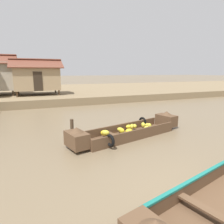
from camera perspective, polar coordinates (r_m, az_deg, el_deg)
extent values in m
plane|color=#726047|center=(13.27, -5.62, -1.66)|extent=(300.00, 300.00, 0.00)
cube|color=#7F6B4C|center=(27.69, -14.78, 5.59)|extent=(160.00, 20.00, 0.71)
cube|color=brown|center=(9.46, 4.84, -6.69)|extent=(4.90, 2.34, 0.12)
cube|color=brown|center=(9.82, 2.60, -4.49)|extent=(4.62, 1.20, 0.37)
cube|color=brown|center=(8.97, 7.35, -6.12)|extent=(4.62, 1.20, 0.37)
cube|color=brown|center=(11.25, 15.26, -2.25)|extent=(0.87, 1.19, 0.58)
cone|color=brown|center=(11.17, 15.36, -0.29)|extent=(0.68, 0.68, 0.20)
cube|color=brown|center=(7.93, -10.06, -7.77)|extent=(0.87, 1.19, 0.58)
cone|color=brown|center=(7.81, -10.16, -5.04)|extent=(0.68, 0.68, 0.20)
cube|color=brown|center=(8.77, -0.15, -6.30)|extent=(0.46, 1.15, 0.05)
torus|color=black|center=(10.92, 8.73, -2.77)|extent=(0.24, 0.53, 0.52)
torus|color=black|center=(7.90, -0.51, -8.19)|extent=(0.24, 0.53, 0.52)
ellipsoid|color=yellow|center=(8.91, 2.83, -5.40)|extent=(0.27, 0.32, 0.24)
ellipsoid|color=yellow|center=(9.39, 2.35, -5.01)|extent=(0.31, 0.38, 0.18)
ellipsoid|color=yellow|center=(9.84, 4.82, -4.20)|extent=(0.32, 0.24, 0.20)
ellipsoid|color=gold|center=(9.65, 9.83, -4.55)|extent=(0.28, 0.31, 0.21)
ellipsoid|color=yellow|center=(8.76, -1.84, -5.95)|extent=(0.40, 0.38, 0.23)
ellipsoid|color=yellow|center=(10.36, 8.91, -3.63)|extent=(0.22, 0.31, 0.25)
ellipsoid|color=gold|center=(10.45, 10.03, -3.66)|extent=(0.36, 0.32, 0.18)
ellipsoid|color=yellow|center=(8.84, -2.26, -6.03)|extent=(0.39, 0.38, 0.24)
ellipsoid|color=yellow|center=(8.92, 4.90, -5.52)|extent=(0.35, 0.27, 0.24)
ellipsoid|color=gold|center=(9.81, 5.71, -4.15)|extent=(0.29, 0.35, 0.26)
ellipsoid|color=gold|center=(9.99, 6.49, -4.04)|extent=(0.32, 0.36, 0.21)
ellipsoid|color=gold|center=(9.96, 10.63, -3.94)|extent=(0.24, 0.26, 0.27)
cube|color=brown|center=(5.75, 24.12, -17.78)|extent=(4.14, 1.10, 0.33)
cube|color=#196B60|center=(5.66, 24.28, -16.09)|extent=(4.14, 1.11, 0.05)
cube|color=brown|center=(4.81, 25.21, -23.83)|extent=(0.48, 1.19, 0.05)
cylinder|color=#4C3826|center=(21.59, -26.47, 4.85)|extent=(0.16, 0.16, 0.52)
cylinder|color=#4C3826|center=(24.61, -26.04, 5.56)|extent=(0.16, 0.16, 0.52)
cylinder|color=#4C3826|center=(20.34, -25.56, 4.58)|extent=(0.16, 0.16, 0.51)
cylinder|color=#4C3826|center=(20.49, -14.92, 5.35)|extent=(0.16, 0.16, 0.51)
cylinder|color=#4C3826|center=(23.13, -25.25, 5.30)|extent=(0.16, 0.16, 0.51)
cylinder|color=#4C3826|center=(23.26, -15.88, 5.98)|extent=(0.16, 0.16, 0.51)
cube|color=#9E8460|center=(21.63, -20.66, 9.06)|extent=(4.18, 3.21, 2.31)
cube|color=#2D2319|center=(20.02, -20.42, 8.21)|extent=(0.80, 0.04, 1.80)
cube|color=brown|center=(20.84, -20.85, 12.92)|extent=(4.88, 2.09, 0.96)
cube|color=brown|center=(22.44, -21.01, 12.75)|extent=(4.88, 2.09, 0.96)
cylinder|color=#423323|center=(8.45, -11.34, -5.64)|extent=(0.14, 0.14, 1.09)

